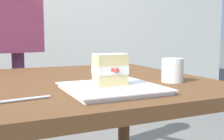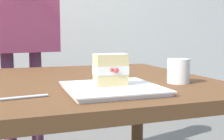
{
  "view_description": "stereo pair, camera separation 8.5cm",
  "coord_description": "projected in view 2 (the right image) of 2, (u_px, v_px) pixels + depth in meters",
  "views": [
    {
      "loc": [
        0.2,
        1.05,
        0.93
      ],
      "look_at": [
        -0.16,
        0.28,
        0.83
      ],
      "focal_mm": 44.98,
      "sensor_mm": 36.0,
      "label": 1
    },
    {
      "loc": [
        0.12,
        1.08,
        0.93
      ],
      "look_at": [
        -0.16,
        0.28,
        0.83
      ],
      "focal_mm": 44.98,
      "sensor_mm": 36.0,
      "label": 2
    }
  ],
  "objects": [
    {
      "name": "parked_car_far",
      "position": [
        17.0,
        38.0,
        20.02
      ],
      "size": [
        4.37,
        3.12,
        1.55
      ],
      "color": "navy",
      "rests_on": "ground"
    },
    {
      "name": "coffee_cup",
      "position": [
        178.0,
        71.0,
        1.01
      ],
      "size": [
        0.08,
        0.08,
        0.09
      ],
      "color": "silver",
      "rests_on": "patio_table"
    },
    {
      "name": "parked_car_extra",
      "position": [
        155.0,
        39.0,
        24.02
      ],
      "size": [
        3.11,
        4.82,
        1.38
      ],
      "color": "black",
      "rests_on": "ground"
    },
    {
      "name": "parked_car_near",
      "position": [
        81.0,
        38.0,
        16.38
      ],
      "size": [
        3.69,
        4.32,
        1.58
      ],
      "color": "maroon",
      "rests_on": "ground"
    },
    {
      "name": "distant_hill",
      "position": [
        77.0,
        31.0,
        46.5
      ],
      "size": [
        31.79,
        31.79,
        3.59
      ],
      "color": "#60703D",
      "rests_on": "ground"
    },
    {
      "name": "dessert_plate",
      "position": [
        112.0,
        88.0,
        0.86
      ],
      "size": [
        0.28,
        0.28,
        0.02
      ],
      "color": "white",
      "rests_on": "patio_table"
    },
    {
      "name": "diner_person",
      "position": [
        20.0,
        9.0,
        1.72
      ],
      "size": [
        0.48,
        0.62,
        1.65
      ],
      "color": "#5D3049",
      "rests_on": "ground"
    },
    {
      "name": "cake_slice",
      "position": [
        111.0,
        70.0,
        0.86
      ],
      "size": [
        0.1,
        0.07,
        0.1
      ],
      "color": "#E0C17A",
      "rests_on": "dessert_plate"
    },
    {
      "name": "patio_table",
      "position": [
        50.0,
        107.0,
        1.08
      ],
      "size": [
        1.25,
        0.98,
        0.76
      ],
      "color": "brown",
      "rests_on": "ground"
    },
    {
      "name": "dessert_fork",
      "position": [
        11.0,
        99.0,
        0.74
      ],
      "size": [
        0.17,
        0.04,
        0.01
      ],
      "color": "silver",
      "rests_on": "patio_table"
    }
  ]
}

